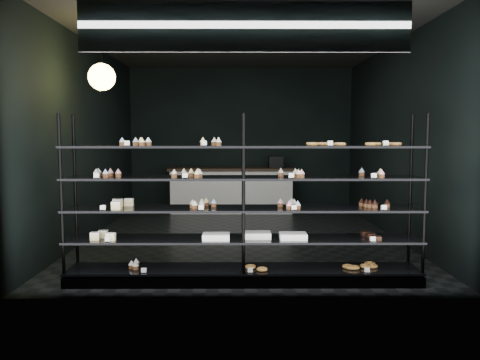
# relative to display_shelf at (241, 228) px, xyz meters

# --- Properties ---
(room) EXTENTS (5.01, 6.01, 3.20)m
(room) POSITION_rel_display_shelf_xyz_m (0.03, 2.45, 0.97)
(room) COLOR black
(room) RESTS_ON ground
(display_shelf) EXTENTS (4.00, 0.50, 1.91)m
(display_shelf) POSITION_rel_display_shelf_xyz_m (0.00, 0.00, 0.00)
(display_shelf) COLOR black
(display_shelf) RESTS_ON room
(signage) EXTENTS (3.30, 0.05, 0.50)m
(signage) POSITION_rel_display_shelf_xyz_m (0.03, -0.48, 2.12)
(signage) COLOR #0B1C3B
(signage) RESTS_ON room
(pendant_lamp) EXTENTS (0.35, 0.35, 0.91)m
(pendant_lamp) POSITION_rel_display_shelf_xyz_m (-1.85, 1.08, 1.82)
(pendant_lamp) COLOR black
(pendant_lamp) RESTS_ON room
(service_counter) EXTENTS (2.72, 0.65, 1.23)m
(service_counter) POSITION_rel_display_shelf_xyz_m (-0.16, 4.95, -0.13)
(service_counter) COLOR silver
(service_counter) RESTS_ON room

